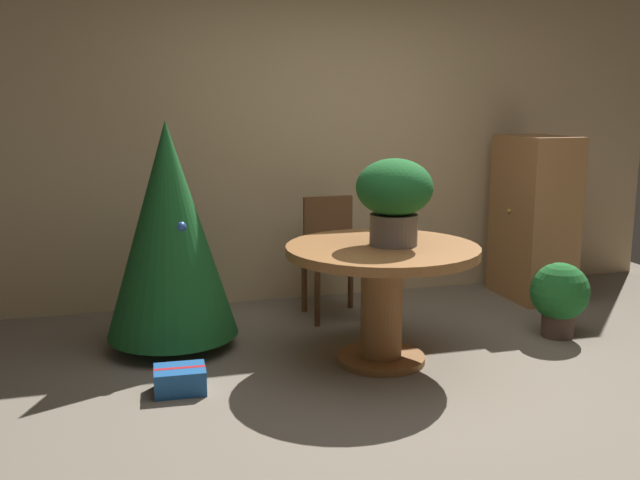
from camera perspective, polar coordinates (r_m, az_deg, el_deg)
name	(u,v)px	position (r m, az deg, el deg)	size (l,w,h in m)	color
ground_plane	(440,394)	(4.09, 9.58, -12.11)	(6.60, 6.60, 0.00)	#756B5B
back_wall_panel	(327,139)	(5.83, 0.60, 8.13)	(6.00, 0.10, 2.60)	tan
round_dining_table	(382,278)	(4.37, 4.99, -3.04)	(1.18, 1.18, 0.74)	brown
flower_vase	(394,195)	(4.30, 5.97, 3.62)	(0.46, 0.46, 0.53)	#665B51
wooden_chair_far	(332,249)	(5.34, 0.97, -0.75)	(0.42, 0.42, 0.89)	brown
holiday_tree	(169,230)	(4.66, -11.99, 0.79)	(0.85, 0.85, 1.48)	brown
gift_box_blue	(180,380)	(4.12, -11.16, -10.93)	(0.29, 0.24, 0.14)	#1E569E
wooden_cabinet	(534,218)	(6.06, 16.77, 1.73)	(0.47, 0.69, 1.33)	#9E6B3D
potted_plant	(559,295)	(5.15, 18.65, -4.21)	(0.40, 0.40, 0.52)	#4C382D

